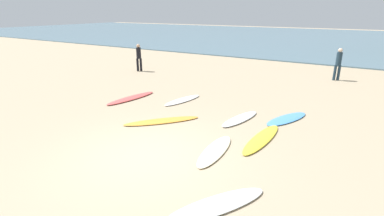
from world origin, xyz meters
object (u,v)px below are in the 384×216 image
object	(u,v)px
surfboard_2	(215,150)
surfboard_5	(287,119)
surfboard_0	(183,100)
surfboard_1	(240,119)
surfboard_3	(217,205)
beachgoer_near	(139,56)
surfboard_6	(262,139)
surfboard_7	(162,121)
surfboard_4	(131,98)
beachgoer_mid	(338,63)

from	to	relation	value
surfboard_2	surfboard_5	world-z (taller)	same
surfboard_2	surfboard_0	bearing A→B (deg)	-51.72
surfboard_1	surfboard_3	bearing A→B (deg)	-62.12
surfboard_3	surfboard_5	bearing A→B (deg)	121.58
surfboard_1	surfboard_2	size ratio (longest dim) A/B	0.97
surfboard_1	beachgoer_near	xyz separation A→B (m)	(-8.49, 4.58, 0.87)
surfboard_1	surfboard_5	world-z (taller)	surfboard_1
surfboard_3	surfboard_6	bearing A→B (deg)	125.40
surfboard_6	beachgoer_near	size ratio (longest dim) A/B	1.50
surfboard_5	surfboard_7	size ratio (longest dim) A/B	0.79
surfboard_1	surfboard_3	world-z (taller)	surfboard_1
surfboard_1	surfboard_3	size ratio (longest dim) A/B	0.90
surfboard_0	surfboard_6	xyz separation A→B (m)	(4.05, -2.01, 0.00)
surfboard_1	surfboard_4	xyz separation A→B (m)	(-4.93, -0.09, -0.00)
surfboard_0	surfboard_4	bearing A→B (deg)	35.07
surfboard_4	beachgoer_mid	xyz separation A→B (m)	(7.10, 8.29, 0.91)
surfboard_5	beachgoer_mid	bearing A→B (deg)	-74.31
surfboard_7	beachgoer_mid	xyz separation A→B (m)	(4.38, 9.74, 0.92)
surfboard_2	beachgoer_near	distance (m)	11.38
surfboard_4	beachgoer_near	xyz separation A→B (m)	(-3.57, 4.67, 0.87)
surfboard_1	beachgoer_near	size ratio (longest dim) A/B	1.21
surfboard_4	surfboard_5	world-z (taller)	surfboard_4
surfboard_6	surfboard_5	bearing A→B (deg)	86.72
surfboard_0	surfboard_5	distance (m)	4.28
surfboard_3	beachgoer_mid	distance (m)	12.84
beachgoer_mid	surfboard_1	bearing A→B (deg)	56.24
surfboard_6	beachgoer_near	xyz separation A→B (m)	(-9.65, 5.77, 0.88)
surfboard_4	surfboard_5	distance (m)	6.38
surfboard_7	beachgoer_near	xyz separation A→B (m)	(-6.28, 6.13, 0.88)
surfboard_7	surfboard_5	bearing A→B (deg)	-104.50
surfboard_6	surfboard_7	bearing A→B (deg)	-170.98
surfboard_3	beachgoer_mid	size ratio (longest dim) A/B	1.29
beachgoer_mid	beachgoer_near	bearing A→B (deg)	-0.19
surfboard_0	surfboard_2	bearing A→B (deg)	144.55
surfboard_1	beachgoer_mid	distance (m)	8.53
surfboard_0	surfboard_3	world-z (taller)	surfboard_3
surfboard_6	beachgoer_mid	distance (m)	9.49
surfboard_0	beachgoer_near	size ratio (longest dim) A/B	1.22
surfboard_4	surfboard_3	bearing A→B (deg)	152.40
surfboard_3	beachgoer_mid	bearing A→B (deg)	118.06
surfboard_2	beachgoer_mid	size ratio (longest dim) A/B	1.20
beachgoer_mid	surfboard_0	bearing A→B (deg)	36.60
surfboard_4	surfboard_6	xyz separation A→B (m)	(6.08, -1.10, -0.00)
surfboard_3	surfboard_6	xyz separation A→B (m)	(-0.23, 3.39, 0.00)
surfboard_3	surfboard_5	xyz separation A→B (m)	(0.00, 5.44, -0.00)
surfboard_3	beachgoer_mid	world-z (taller)	beachgoer_mid
surfboard_2	beachgoer_near	bearing A→B (deg)	-44.32
surfboard_0	beachgoer_mid	size ratio (longest dim) A/B	1.18
surfboard_2	surfboard_7	world-z (taller)	surfboard_2
surfboard_0	surfboard_5	xyz separation A→B (m)	(4.28, 0.03, -0.00)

